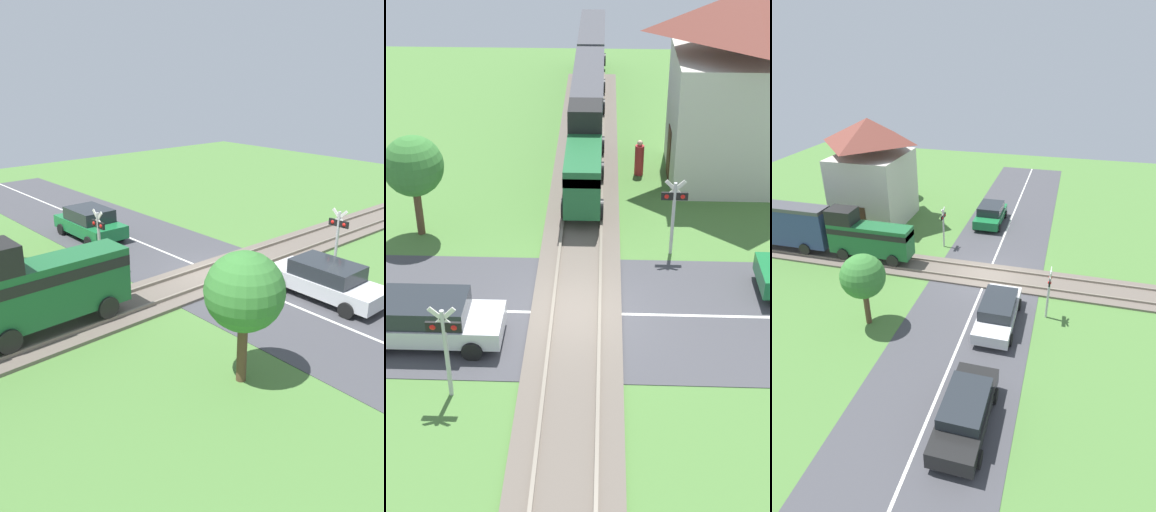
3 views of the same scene
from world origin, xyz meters
The scene contains 12 objects.
ground_plane centered at (0.00, 0.00, 0.00)m, with size 60.00×60.00×0.00m, color #4C7A38.
road_surface centered at (0.00, 0.00, 0.01)m, with size 48.00×6.40×0.02m.
track_bed centered at (0.00, 0.00, 0.07)m, with size 2.80×48.00×0.24m.
car_near_crossing centered at (-4.30, -1.44, 0.76)m, with size 4.51×1.90×1.43m.
car_far_side centered at (7.92, 1.44, 0.81)m, with size 4.29×2.05×1.56m.
car_behind_queue centered at (-10.60, -1.44, 0.77)m, with size 4.28×1.83×1.44m.
crossing_signal_west_approach centered at (-3.17, -3.74, 1.83)m, with size 0.90×0.18×2.84m.
crossing_signal_east_approach centered at (3.17, 3.74, 1.83)m, with size 0.90×0.18×2.84m.
station_building centered at (6.32, 10.26, 3.79)m, with size 6.03×5.33×7.77m.
pedestrian_by_station centered at (2.28, 10.27, 0.71)m, with size 0.39×0.39×1.56m.
tree_by_station centered at (11.61, 11.10, 2.99)m, with size 2.86×2.86×4.43m.
tree_roadside_hedge centered at (-5.90, 4.82, 2.68)m, with size 2.16×2.16×3.78m.
Camera 3 is at (-20.26, -3.97, 12.43)m, focal length 28.00 mm.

